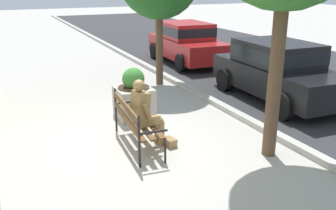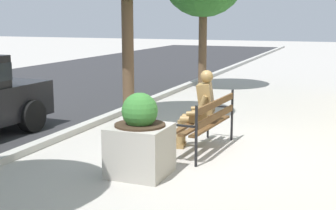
% 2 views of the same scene
% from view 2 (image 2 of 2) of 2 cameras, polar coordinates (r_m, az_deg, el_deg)
% --- Properties ---
extents(ground_plane, '(80.00, 80.00, 0.00)m').
position_cam_2_polar(ground_plane, '(8.01, 5.29, -5.78)').
color(ground_plane, '#ADA8A0').
extents(curb_stone, '(60.00, 0.20, 0.12)m').
position_cam_2_polar(curb_stone, '(9.20, -12.37, -3.47)').
color(curb_stone, '#B2AFA8').
rests_on(curb_stone, ground).
extents(park_bench, '(1.83, 0.66, 0.95)m').
position_cam_2_polar(park_bench, '(7.98, 4.73, -1.80)').
color(park_bench, brown).
rests_on(park_bench, ground).
extents(bronze_statue_seated, '(0.60, 0.83, 1.37)m').
position_cam_2_polar(bronze_statue_seated, '(8.15, 3.58, -0.64)').
color(bronze_statue_seated, olive).
rests_on(bronze_statue_seated, ground).
extents(concrete_planter, '(0.81, 0.81, 1.20)m').
position_cam_2_polar(concrete_planter, '(6.79, -3.39, -4.38)').
color(concrete_planter, '#A8A399').
rests_on(concrete_planter, ground).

